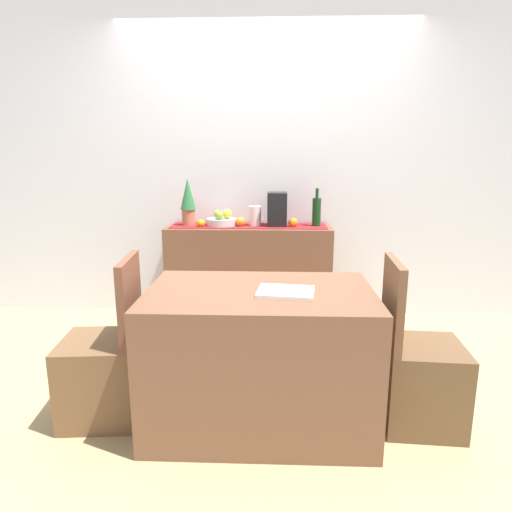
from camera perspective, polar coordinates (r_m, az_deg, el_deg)
The scene contains 19 objects.
ground_plane at distance 3.15m, azimuth 0.80°, elevation -14.25°, with size 6.40×6.40×0.02m, color tan.
room_wall_rear at distance 3.98m, azimuth 1.29°, elevation 11.78°, with size 6.40×0.06×2.70m, color silver.
sideboard_console at distance 3.86m, azimuth -0.90°, elevation -2.29°, with size 1.37×0.42×0.83m, color brown.
table_runner at distance 3.78m, azimuth -0.92°, elevation 3.86°, with size 1.29×0.32×0.01m, color maroon.
fruit_bowl at distance 3.79m, azimuth -4.39°, elevation 4.34°, with size 0.25×0.25×0.06m, color silver.
apple_rear at distance 3.73m, azimuth -4.66°, elevation 5.19°, with size 0.07×0.07×0.07m, color #8DB233.
apple_upper at distance 3.81m, azimuth -4.89°, elevation 5.34°, with size 0.07×0.07×0.07m, color #9AB337.
apple_center at distance 3.78m, azimuth -3.64°, elevation 5.35°, with size 0.08×0.08×0.08m, color gold.
wine_bottle at distance 3.77m, azimuth 7.68°, elevation 5.60°, with size 0.07×0.07×0.32m.
coffee_maker at distance 3.75m, azimuth 2.68°, elevation 5.91°, with size 0.16×0.18×0.28m, color black.
ceramic_vase at distance 3.76m, azimuth -0.13°, elevation 5.07°, with size 0.10×0.10×0.17m, color silver.
potted_plant at distance 3.81m, azimuth -8.61°, elevation 6.96°, with size 0.13×0.13×0.39m.
orange_loose_far at distance 3.73m, azimuth 4.72°, elevation 4.27°, with size 0.08×0.08×0.08m, color orange.
orange_loose_mid at distance 3.75m, azimuth -2.00°, elevation 4.34°, with size 0.08×0.08×0.08m, color orange.
orange_loose_end at distance 3.74m, azimuth -6.98°, elevation 4.15°, with size 0.07×0.07×0.07m, color orange.
dining_table at distance 2.45m, azimuth 0.45°, elevation -12.62°, with size 1.17×0.75×0.74m, color brown.
open_book at distance 2.27m, azimuth 3.79°, elevation -4.55°, with size 0.28×0.21×0.02m, color white.
chair_near_window at distance 2.66m, azimuth -18.70°, elevation -13.69°, with size 0.43×0.43×0.90m.
chair_by_corner at distance 2.62m, azimuth 19.96°, elevation -14.24°, with size 0.43×0.43×0.90m.
Camera 1 is at (0.07, -2.80, 1.43)m, focal length 31.57 mm.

